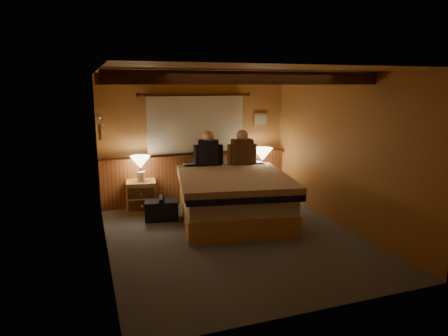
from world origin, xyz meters
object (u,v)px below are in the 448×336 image
nightstand_left (141,196)px  bed (232,195)px  lamp_right (262,156)px  person_left (208,151)px  lamp_left (140,164)px  person_right (242,150)px  duffel_bag (162,210)px  nightstand_right (259,186)px

nightstand_left → bed: bearing=-24.5°
lamp_right → person_left: person_left is taller
lamp_left → person_left: size_ratio=0.68×
bed → person_left: (-0.14, 0.89, 0.63)m
lamp_left → lamp_right: 2.34m
lamp_left → person_right: bearing=-4.2°
nightstand_left → person_left: (1.25, 0.00, 0.75)m
lamp_left → lamp_right: (2.34, 0.02, 0.00)m
person_right → duffel_bag: (-1.60, -0.38, -0.87)m
lamp_right → person_right: size_ratio=0.74×
lamp_right → duffel_bag: (-2.09, -0.54, -0.71)m
nightstand_left → person_left: person_left is taller
nightstand_left → lamp_left: size_ratio=1.25×
lamp_left → lamp_right: bearing=0.4°
nightstand_right → lamp_right: (0.04, -0.04, 0.62)m
nightstand_right → lamp_right: 0.62m
bed → person_right: person_right is taller
bed → lamp_right: (0.95, 0.86, 0.48)m
person_left → duffel_bag: (-1.00, -0.56, -0.86)m
lamp_left → person_left: (1.25, 0.04, 0.15)m
person_left → person_right: (0.60, -0.18, 0.01)m
lamp_right → bed: bearing=-137.6°
bed → duffel_bag: size_ratio=4.25×
person_right → duffel_bag: bearing=-161.4°
nightstand_right → person_right: person_right is taller
lamp_left → person_left: bearing=2.0°
person_left → duffel_bag: size_ratio=1.12×
lamp_left → nightstand_left: bearing=91.0°
bed → nightstand_left: size_ratio=4.44×
nightstand_left → lamp_left: 0.60m
nightstand_right → duffel_bag: (-2.05, -0.58, -0.09)m
person_left → person_right: 0.63m
bed → duffel_bag: (-1.15, 0.33, -0.23)m
nightstand_left → person_left: 1.46m
bed → lamp_right: lamp_right is taller
nightstand_left → person_right: 2.01m
person_left → person_right: person_right is taller
lamp_left → bed: bearing=-31.2°
lamp_right → person_right: 0.54m
duffel_bag → nightstand_left: bearing=124.4°
nightstand_right → person_right: bearing=-154.8°
nightstand_left → lamp_right: 2.42m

